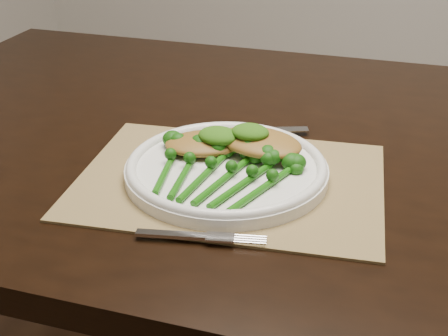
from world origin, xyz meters
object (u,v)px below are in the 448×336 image
at_px(chicken_fillet_left, 205,143).
at_px(dining_table, 305,327).
at_px(broccolini_bundle, 214,177).
at_px(dinner_plate, 226,168).
at_px(placemat, 230,180).

bearing_deg(chicken_fillet_left, dining_table, 13.85).
bearing_deg(broccolini_bundle, chicken_fillet_left, 123.01).
xyz_separation_m(dining_table, broccolini_bundle, (-0.09, -0.21, 0.40)).
xyz_separation_m(dinner_plate, chicken_fillet_left, (-0.05, 0.03, 0.02)).
height_order(placemat, chicken_fillet_left, chicken_fillet_left).
bearing_deg(dinner_plate, chicken_fillet_left, 145.74).
bearing_deg(placemat, dining_table, 53.62).
xyz_separation_m(dining_table, placemat, (-0.08, -0.17, 0.37)).
bearing_deg(dining_table, placemat, -121.47).
bearing_deg(placemat, chicken_fillet_left, 134.89).
distance_m(dining_table, dinner_plate, 0.43).
height_order(dinner_plate, broccolini_bundle, broccolini_bundle).
xyz_separation_m(dinner_plate, broccolini_bundle, (0.00, -0.05, 0.01)).
bearing_deg(dining_table, dinner_plate, -124.33).
relative_size(dinner_plate, chicken_fillet_left, 2.44).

